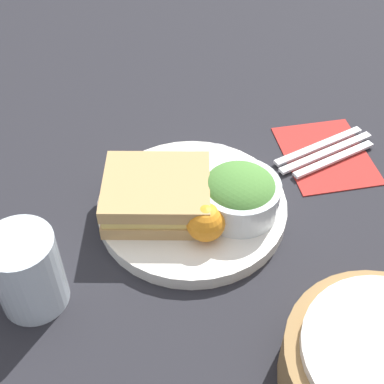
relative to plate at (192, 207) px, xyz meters
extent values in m
plane|color=#232328|center=(0.00, 0.00, -0.01)|extent=(4.00, 4.00, 0.00)
cylinder|color=white|center=(0.00, 0.00, 0.00)|extent=(0.26, 0.26, 0.02)
cube|color=tan|center=(0.05, 0.00, 0.02)|extent=(0.16, 0.14, 0.02)
cube|color=#E5C666|center=(0.05, 0.00, 0.04)|extent=(0.15, 0.14, 0.01)
cube|color=tan|center=(0.05, 0.00, 0.05)|extent=(0.16, 0.14, 0.02)
cylinder|color=white|center=(-0.06, 0.02, 0.03)|extent=(0.11, 0.11, 0.05)
ellipsoid|color=#4C8438|center=(-0.06, 0.02, 0.05)|extent=(0.10, 0.10, 0.06)
cylinder|color=#B7B7BC|center=(-0.04, -0.05, 0.03)|extent=(0.07, 0.07, 0.03)
sphere|color=orange|center=(-0.01, 0.06, 0.04)|extent=(0.05, 0.05, 0.05)
cylinder|color=silver|center=(0.21, 0.10, 0.04)|extent=(0.08, 0.08, 0.11)
cylinder|color=#997547|center=(-0.15, 0.28, 0.02)|extent=(0.21, 0.21, 0.06)
cube|color=#B22823|center=(-0.23, -0.08, -0.01)|extent=(0.13, 0.16, 0.00)
cube|color=silver|center=(-0.22, -0.10, 0.00)|extent=(0.16, 0.07, 0.01)
cube|color=silver|center=(-0.23, -0.08, 0.00)|extent=(0.17, 0.07, 0.01)
cube|color=silver|center=(-0.23, -0.06, 0.00)|extent=(0.15, 0.06, 0.01)
camera|label=1|loc=(0.10, 0.50, 0.54)|focal=50.00mm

